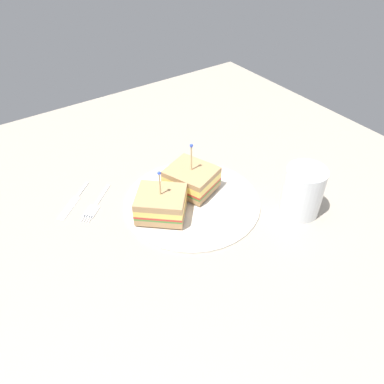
% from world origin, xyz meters
% --- Properties ---
extents(ground_plane, '(1.12, 1.12, 0.02)m').
position_xyz_m(ground_plane, '(0.00, 0.00, -0.01)').
color(ground_plane, '#9E9384').
extents(plate, '(0.28, 0.28, 0.01)m').
position_xyz_m(plate, '(0.00, 0.00, 0.00)').
color(plate, silver).
rests_on(plate, ground_plane).
extents(sandwich_half_front, '(0.12, 0.11, 0.11)m').
position_xyz_m(sandwich_half_front, '(-0.03, 0.02, 0.03)').
color(sandwich_half_front, tan).
rests_on(sandwich_half_front, plate).
extents(sandwich_half_back, '(0.12, 0.12, 0.10)m').
position_xyz_m(sandwich_half_back, '(0.00, -0.07, 0.03)').
color(sandwich_half_back, tan).
rests_on(sandwich_half_back, plate).
extents(drink_glass, '(0.08, 0.08, 0.10)m').
position_xyz_m(drink_glass, '(0.14, 0.16, 0.05)').
color(drink_glass, beige).
rests_on(drink_glass, ground_plane).
extents(fork, '(0.09, 0.10, 0.00)m').
position_xyz_m(fork, '(-0.10, -0.17, 0.00)').
color(fork, silver).
rests_on(fork, ground_plane).
extents(knife, '(0.09, 0.10, 0.00)m').
position_xyz_m(knife, '(-0.14, -0.20, 0.00)').
color(knife, silver).
rests_on(knife, ground_plane).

